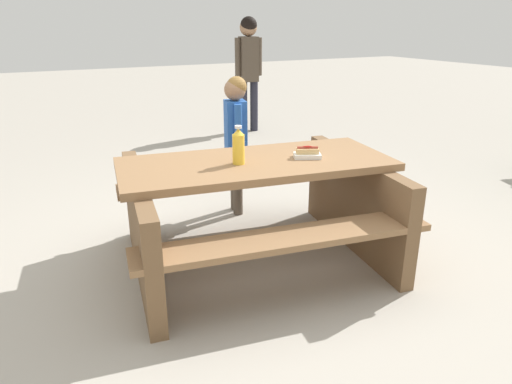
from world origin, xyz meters
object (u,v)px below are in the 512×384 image
picnic_table (256,203)px  hotdog_tray (307,153)px  child_in_coat (236,128)px  bystander_adult (249,60)px  soda_bottle (238,146)px

picnic_table → hotdog_tray: hotdog_tray is taller
picnic_table → child_in_coat: bearing=73.1°
hotdog_tray → child_in_coat: 1.01m
bystander_adult → picnic_table: bearing=-116.0°
soda_bottle → hotdog_tray: bearing=-10.6°
picnic_table → child_in_coat: 0.99m
soda_bottle → hotdog_tray: 0.49m
bystander_adult → soda_bottle: bearing=-117.5°
soda_bottle → child_in_coat: (0.41, 0.92, -0.10)m
hotdog_tray → child_in_coat: bearing=93.6°
soda_bottle → child_in_coat: bearing=65.9°
picnic_table → soda_bottle: (-0.14, -0.02, 0.42)m
picnic_table → hotdog_tray: (0.34, -0.11, 0.34)m
picnic_table → hotdog_tray: bearing=-17.6°
hotdog_tray → child_in_coat: child_in_coat is taller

